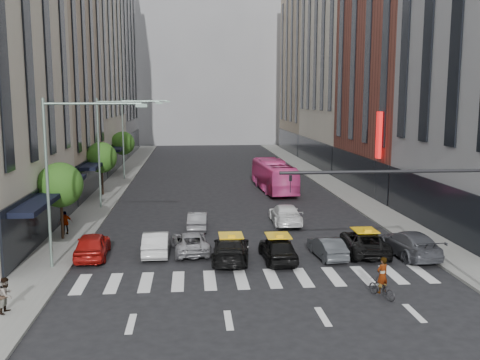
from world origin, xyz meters
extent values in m
plane|color=black|center=(0.00, 0.00, 0.00)|extent=(160.00, 160.00, 0.00)
cube|color=slate|center=(-11.50, 30.00, 0.07)|extent=(3.00, 96.00, 0.15)
cube|color=slate|center=(11.50, 30.00, 0.07)|extent=(3.00, 96.00, 0.15)
cube|color=tan|center=(-17.00, 28.00, 12.00)|extent=(8.00, 16.00, 24.00)
cube|color=beige|center=(-17.00, 46.00, 18.00)|extent=(8.00, 20.00, 36.00)
cube|color=gray|center=(-17.00, 65.00, 15.00)|extent=(8.00, 18.00, 30.00)
cube|color=brown|center=(17.00, 27.00, 13.00)|extent=(8.00, 18.00, 26.00)
cube|color=beige|center=(17.00, 46.00, 20.00)|extent=(8.00, 20.00, 40.00)
cube|color=tan|center=(17.00, 65.00, 14.00)|extent=(8.00, 18.00, 28.00)
cube|color=gray|center=(0.00, 85.00, 18.00)|extent=(30.00, 10.00, 36.00)
cylinder|color=black|center=(-11.80, 10.00, 1.72)|extent=(0.18, 0.18, 3.15)
sphere|color=#264F16|center=(-11.80, 10.00, 3.66)|extent=(2.88, 2.88, 2.88)
cylinder|color=black|center=(-11.80, 26.00, 1.72)|extent=(0.18, 0.18, 3.15)
sphere|color=#264F16|center=(-11.80, 26.00, 3.66)|extent=(2.88, 2.88, 2.88)
cylinder|color=black|center=(-11.80, 42.00, 1.72)|extent=(0.18, 0.18, 3.15)
sphere|color=#264F16|center=(-11.80, 42.00, 3.66)|extent=(2.88, 2.88, 2.88)
cylinder|color=gray|center=(-11.00, 4.00, 4.65)|extent=(0.16, 0.16, 9.00)
cylinder|color=gray|center=(-8.50, 4.00, 8.85)|extent=(5.00, 0.12, 0.12)
cube|color=gray|center=(-6.00, 4.00, 8.75)|extent=(0.60, 0.25, 0.18)
cylinder|color=gray|center=(-11.00, 20.00, 4.65)|extent=(0.16, 0.16, 9.00)
cylinder|color=gray|center=(-8.50, 20.00, 8.85)|extent=(5.00, 0.12, 0.12)
cube|color=gray|center=(-6.00, 20.00, 8.75)|extent=(0.60, 0.25, 0.18)
cylinder|color=gray|center=(-11.00, 36.00, 4.65)|extent=(0.16, 0.16, 9.00)
cylinder|color=gray|center=(-8.50, 36.00, 8.85)|extent=(5.00, 0.12, 0.12)
cube|color=gray|center=(-6.00, 36.00, 8.75)|extent=(0.60, 0.25, 0.18)
cylinder|color=black|center=(5.50, -1.00, 5.80)|extent=(10.00, 0.16, 0.16)
imported|color=black|center=(1.00, -1.00, 5.30)|extent=(0.13, 0.16, 0.80)
cube|color=red|center=(12.60, 20.00, 6.00)|extent=(0.30, 0.70, 4.00)
imported|color=#A0120E|center=(-9.20, 5.99, 0.75)|extent=(1.96, 4.48, 1.50)
imported|color=silver|center=(-5.58, 6.37, 0.69)|extent=(1.51, 4.22, 1.39)
imported|color=#9C9BA1|center=(-3.57, 6.55, 0.62)|extent=(2.47, 4.63, 1.24)
imported|color=black|center=(-1.28, 4.74, 0.72)|extent=(2.54, 5.16, 1.44)
imported|color=black|center=(1.36, 4.40, 0.73)|extent=(1.87, 4.34, 1.46)
imported|color=#383B3F|center=(4.30, 4.79, 0.62)|extent=(1.66, 3.84, 1.23)
imported|color=black|center=(6.70, 5.40, 0.69)|extent=(2.80, 5.20, 1.39)
imported|color=#46484E|center=(9.14, 4.64, 0.74)|extent=(2.47, 5.28, 1.49)
imported|color=gray|center=(-3.07, 12.26, 0.62)|extent=(1.50, 3.82, 1.24)
imported|color=white|center=(3.36, 13.33, 0.72)|extent=(2.15, 5.02, 1.44)
imported|color=#E54391|center=(4.67, 27.25, 1.50)|extent=(3.18, 10.92, 3.00)
imported|color=black|center=(5.22, -1.63, 0.44)|extent=(1.21, 1.77, 0.88)
imported|color=gray|center=(5.22, -1.63, 1.73)|extent=(0.73, 0.62, 1.70)
imported|color=gray|center=(-11.31, -2.16, 0.92)|extent=(0.70, 0.84, 1.53)
imported|color=gray|center=(-11.84, 11.06, 0.93)|extent=(0.99, 0.76, 1.57)
camera|label=1|loc=(-3.45, -24.50, 9.13)|focal=40.00mm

